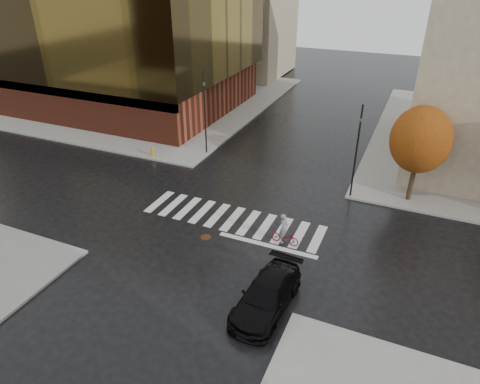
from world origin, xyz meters
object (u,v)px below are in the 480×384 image
at_px(traffic_light_ne, 357,147).
at_px(sedan, 267,295).
at_px(traffic_light_nw, 205,108).
at_px(fire_hydrant, 153,151).
at_px(cyclist, 284,234).

bearing_deg(traffic_light_ne, sedan, 72.26).
xyz_separation_m(traffic_light_nw, fire_hydrant, (-3.70, -2.50, -3.46)).
distance_m(sedan, cyclist, 5.38).
distance_m(traffic_light_nw, traffic_light_ne, 12.89).
distance_m(traffic_light_ne, fire_hydrant, 16.61).
distance_m(sedan, traffic_light_ne, 12.77).
xyz_separation_m(sedan, traffic_light_nw, (-11.00, 15.01, 3.29)).
bearing_deg(sedan, fire_hydrant, 143.39).
height_order(sedan, fire_hydrant, sedan).
bearing_deg(cyclist, fire_hydrant, 66.56).
bearing_deg(sedan, traffic_light_ne, 86.38).
relative_size(cyclist, traffic_light_nw, 0.28).
bearing_deg(traffic_light_nw, cyclist, 30.55).
bearing_deg(traffic_light_ne, traffic_light_nw, -22.43).
relative_size(sedan, traffic_light_nw, 0.74).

